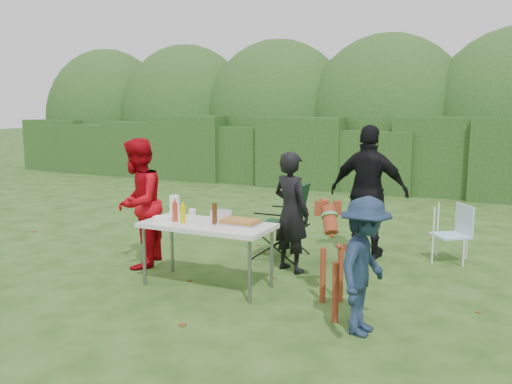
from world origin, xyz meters
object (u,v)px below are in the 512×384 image
at_px(dog, 338,262).
at_px(ketchup_bottle, 175,212).
at_px(person_red_jacket, 138,203).
at_px(child, 365,266).
at_px(paper_towel_roll, 175,206).
at_px(person_cook, 291,212).
at_px(lawn_chair, 451,233).
at_px(camping_chair, 281,220).
at_px(beer_bottle, 215,214).
at_px(person_black_puffy, 369,192).
at_px(mustard_bottle, 183,214).
at_px(folding_table, 207,228).

xyz_separation_m(dog, ketchup_bottle, (-1.97, 0.03, 0.34)).
height_order(person_red_jacket, child, person_red_jacket).
xyz_separation_m(dog, paper_towel_roll, (-2.11, 0.23, 0.36)).
height_order(child, ketchup_bottle, child).
relative_size(person_red_jacket, ketchup_bottle, 7.53).
height_order(person_cook, ketchup_bottle, person_cook).
xyz_separation_m(child, paper_towel_roll, (-2.48, 0.64, 0.24)).
distance_m(child, lawn_chair, 2.85).
xyz_separation_m(person_red_jacket, ketchup_bottle, (0.82, -0.37, 0.02)).
relative_size(child, camping_chair, 1.22).
bearing_deg(dog, beer_bottle, 54.46).
xyz_separation_m(person_black_puffy, paper_towel_roll, (-1.87, -1.89, -0.04)).
distance_m(person_red_jacket, dog, 2.84).
bearing_deg(person_black_puffy, mustard_bottle, 54.43).
height_order(dog, lawn_chair, dog).
bearing_deg(lawn_chair, folding_table, 6.72).
bearing_deg(paper_towel_roll, person_black_puffy, 45.26).
relative_size(person_red_jacket, beer_bottle, 6.90).
xyz_separation_m(person_black_puffy, beer_bottle, (-1.24, -2.02, -0.05)).
relative_size(person_black_puffy, ketchup_bottle, 8.23).
bearing_deg(lawn_chair, paper_towel_roll, -0.53).
height_order(person_red_jacket, beer_bottle, person_red_jacket).
relative_size(folding_table, ketchup_bottle, 6.82).
xyz_separation_m(lawn_chair, mustard_bottle, (-2.64, -2.40, 0.46)).
bearing_deg(ketchup_bottle, paper_towel_roll, 125.76).
distance_m(dog, paper_towel_roll, 2.15).
bearing_deg(beer_bottle, mustard_bottle, -162.87).
relative_size(mustard_bottle, ketchup_bottle, 0.91).
height_order(child, camping_chair, child).
xyz_separation_m(camping_chair, paper_towel_roll, (-0.81, -1.35, 0.35)).
bearing_deg(folding_table, dog, -3.66).
bearing_deg(mustard_bottle, paper_towel_roll, 139.44).
bearing_deg(child, beer_bottle, 78.42).
xyz_separation_m(person_black_puffy, mustard_bottle, (-1.59, -2.12, -0.07)).
distance_m(person_red_jacket, ketchup_bottle, 0.90).
bearing_deg(lawn_chair, mustard_bottle, 5.22).
height_order(person_black_puffy, mustard_bottle, person_black_puffy).
distance_m(person_cook, child, 1.98).
distance_m(person_cook, paper_towel_roll, 1.44).
bearing_deg(dog, camping_chair, 7.72).
bearing_deg(person_black_puffy, paper_towel_roll, 46.52).
distance_m(folding_table, person_cook, 1.16).
relative_size(person_black_puffy, child, 1.43).
distance_m(folding_table, dog, 1.60).
bearing_deg(person_black_puffy, folding_table, 57.58).
xyz_separation_m(ketchup_bottle, beer_bottle, (0.49, 0.07, 0.01)).
relative_size(person_cook, lawn_chair, 1.96).
height_order(dog, mustard_bottle, dog).
height_order(person_cook, lawn_chair, person_cook).
height_order(person_cook, child, person_cook).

